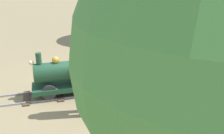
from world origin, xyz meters
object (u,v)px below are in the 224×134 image
Objects in this scene: locomotive at (68,74)px; passenger_car at (156,68)px; park_bench at (114,38)px; conductor_person at (85,68)px; oak_tree_near at (222,59)px.

locomotive reaches higher than passenger_car.
passenger_car reaches higher than park_bench.
conductor_person is (-0.95, -0.24, 0.47)m from locomotive.
locomotive is 3.71m from park_bench.
park_bench is at bearing 2.87° from passenger_car.
conductor_person is at bearing 117.02° from passenger_car.
oak_tree_near is (-3.32, -0.21, 1.22)m from conductor_person.
park_bench is (4.10, -1.71, -0.54)m from conductor_person.
conductor_person is 0.53× the size of oak_tree_near.
park_bench is at bearing -22.65° from conductor_person.
locomotive is at bearing 6.06° from oak_tree_near.
park_bench is (3.15, -1.95, -0.07)m from locomotive.
conductor_person reaches higher than park_bench.
oak_tree_near is at bearing 158.77° from passenger_car.
locomotive is at bearing 90.00° from passenger_car.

